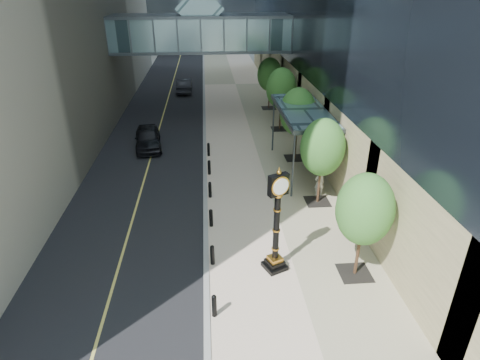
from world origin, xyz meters
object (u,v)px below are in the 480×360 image
car_near (148,138)px  car_far (184,85)px  street_clock (276,228)px  pedestrian (319,183)px

car_near → car_far: size_ratio=1.01×
street_clock → pedestrian: bearing=36.6°
street_clock → pedestrian: size_ratio=2.98×
car_near → car_far: car_near is taller
pedestrian → car_far: pedestrian is taller
pedestrian → street_clock: bearing=56.0°
street_clock → car_near: size_ratio=1.03×
car_near → car_far: bearing=75.2°
car_near → street_clock: bearing=-72.0°
car_far → pedestrian: bearing=109.3°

